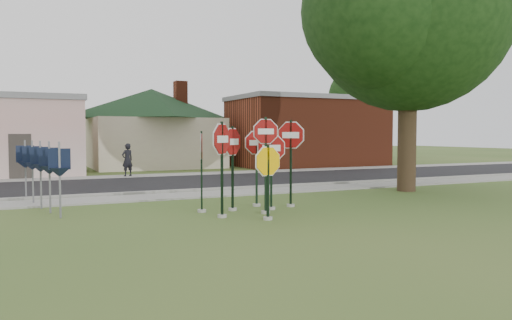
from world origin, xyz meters
name	(u,v)px	position (x,y,z in m)	size (l,w,h in m)	color
ground	(274,219)	(0.00, 0.00, 0.00)	(120.00, 120.00, 0.00)	#385921
sidewalk_near	(204,194)	(0.00, 5.50, 0.03)	(60.00, 1.60, 0.06)	gray
road	(171,183)	(0.00, 10.00, 0.02)	(60.00, 7.00, 0.04)	black
sidewalk_far	(149,176)	(0.00, 14.30, 0.03)	(60.00, 1.60, 0.06)	gray
curb	(196,190)	(0.00, 6.50, 0.07)	(60.00, 0.20, 0.14)	gray
stop_sign_center	(266,152)	(0.20, 0.91, 1.70)	(0.95, 0.24, 2.76)	#9C9A91
stop_sign_yellow	(268,173)	(-0.19, -0.01, 1.20)	(1.06, 0.24, 2.04)	#9C9A91
stop_sign_left	(222,155)	(-1.13, 0.81, 1.66)	(0.93, 0.72, 2.64)	#9C9A91
stop_sign_right	(271,160)	(0.65, 1.48, 1.45)	(1.10, 0.34, 2.37)	#9C9A91
stop_sign_back_right	(257,157)	(0.56, 2.27, 1.49)	(0.99, 0.24, 2.44)	#9C9A91
stop_sign_back_left	(232,156)	(-0.43, 1.79, 1.58)	(0.95, 0.62, 2.54)	#9C9A91
stop_sign_far_right	(291,150)	(1.46, 1.76, 1.73)	(0.81, 0.83, 2.74)	#9C9A91
stop_sign_far_left	(202,161)	(-1.33, 1.87, 1.45)	(0.35, 0.99, 2.38)	#9C9A91
route_sign_row	(41,167)	(-5.40, 4.50, 1.22)	(1.43, 4.63, 2.00)	#59595E
building_house	(152,112)	(2.00, 22.00, 3.65)	(11.60, 11.60, 6.20)	beige
building_brick	(307,131)	(12.00, 18.50, 2.40)	(10.20, 6.20, 4.75)	maroon
oak_tree	(409,9)	(7.50, 3.50, 6.91)	(11.33, 10.73, 10.78)	black
bg_tree_right	(359,97)	(22.00, 26.00, 5.58)	(5.60, 5.60, 8.40)	black
pedestrian	(127,160)	(-1.11, 14.15, 0.89)	(0.60, 0.40, 1.66)	black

